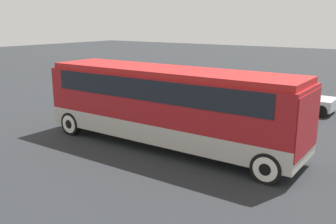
# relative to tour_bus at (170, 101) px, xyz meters

# --- Properties ---
(ground_plane) EXTENTS (120.00, 120.00, 0.00)m
(ground_plane) POSITION_rel_tour_bus_xyz_m (-0.10, 0.00, -1.87)
(ground_plane) COLOR #26282B
(tour_bus) EXTENTS (10.65, 2.66, 3.11)m
(tour_bus) POSITION_rel_tour_bus_xyz_m (0.00, 0.00, 0.00)
(tour_bus) COLOR #B7B2A8
(tour_bus) RESTS_ON ground_plane
(parked_car_near) EXTENTS (4.69, 1.89, 1.39)m
(parked_car_near) POSITION_rel_tour_bus_xyz_m (1.82, 9.12, -1.18)
(parked_car_near) COLOR #BCBCC1
(parked_car_near) RESTS_ON ground_plane
(parked_car_mid) EXTENTS (4.48, 1.97, 1.39)m
(parked_car_mid) POSITION_rel_tour_bus_xyz_m (1.47, 6.25, -1.16)
(parked_car_mid) COLOR silver
(parked_car_mid) RESTS_ON ground_plane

